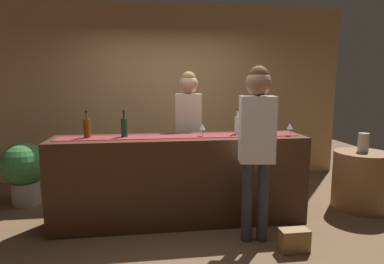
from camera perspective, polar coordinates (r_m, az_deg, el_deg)
ground_plane at (r=3.95m, az=-2.06°, el=-15.40°), size 10.00×10.00×0.00m
back_wall at (r=5.51m, az=-4.17°, el=6.91°), size 6.00×0.12×2.90m
bar_counter at (r=3.77m, az=-2.10°, el=-8.39°), size 2.87×0.60×1.01m
counter_runner_cloth at (r=3.66m, az=-2.15°, el=-0.77°), size 2.72×0.28×0.01m
wine_bottle_clear at (r=3.84m, az=8.09°, el=1.25°), size 0.07×0.07×0.30m
wine_bottle_amber at (r=3.73m, az=-18.11°, el=0.70°), size 0.07×0.07×0.30m
wine_bottle_green at (r=3.68m, az=-11.91°, el=0.86°), size 0.07×0.07×0.30m
wine_glass_near_customer at (r=3.86m, az=16.96°, el=0.90°), size 0.07×0.07×0.14m
wine_glass_mid_counter at (r=3.64m, az=1.83°, el=0.82°), size 0.07×0.07×0.14m
bartender at (r=4.24m, az=-0.60°, el=1.72°), size 0.36×0.25×1.76m
customer_sipping at (r=3.23m, az=11.44°, el=-0.41°), size 0.37×0.25×1.77m
round_side_table at (r=4.73m, az=27.68°, el=-7.56°), size 0.68×0.68×0.74m
vase_on_side_table at (r=4.66m, az=28.09°, el=-1.64°), size 0.13×0.13×0.24m
potted_plant_tall at (r=4.83m, az=-27.57°, el=-5.82°), size 0.57×0.57×0.84m
handbag at (r=3.41m, az=17.64°, el=-17.81°), size 0.28×0.14×0.22m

